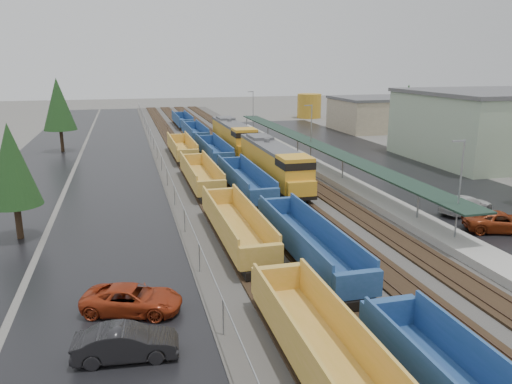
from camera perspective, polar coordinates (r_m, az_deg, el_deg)
ballast_strip at (r=72.50m, az=-3.68°, el=4.14°), size 20.00×160.00×0.08m
trackbed at (r=72.48m, az=-3.68°, el=4.23°), size 14.60×160.00×0.22m
west_parking_lot at (r=71.24m, az=-15.62°, el=3.41°), size 10.00×160.00×0.02m
west_road at (r=72.13m, az=-23.58°, el=2.85°), size 9.00×160.00×0.02m
east_commuter_lot at (r=69.54m, az=13.56°, el=3.28°), size 16.00×100.00×0.02m
station_platform at (r=65.49m, az=6.23°, el=3.56°), size 3.00×80.00×8.00m
chainlink_fence at (r=69.52m, az=-11.17°, el=4.75°), size 0.08×160.04×2.02m
distant_hills at (r=228.63m, az=0.10°, el=11.40°), size 301.00×140.00×25.20m
tree_west_near at (r=41.52m, az=-26.16°, el=2.79°), size 3.96×3.96×9.00m
tree_west_far at (r=80.75m, az=-21.67°, el=9.31°), size 4.84×4.84×11.00m
tree_east at (r=79.98m, az=16.90°, el=9.19°), size 4.40×4.40×10.00m
locomotive_lead at (r=55.10m, az=2.02°, el=3.33°), size 3.08×20.31×4.60m
locomotive_trail at (r=75.15m, az=-2.61°, el=6.39°), size 3.08×20.31×4.60m
well_string_yellow at (r=37.72m, az=-2.32°, el=-3.99°), size 2.85×86.25×2.52m
well_string_blue at (r=51.67m, az=-1.34°, el=1.19°), size 2.82×128.04×2.50m
storage_tank at (r=122.67m, az=6.09°, el=9.76°), size 5.72×5.72×5.72m
parked_car_west_b at (r=24.65m, az=-14.64°, el=-16.39°), size 2.08×4.90×1.57m
parked_car_west_c at (r=28.60m, az=-13.94°, el=-11.83°), size 4.07×5.90×1.50m
parked_car_east_b at (r=44.73m, az=26.23°, el=-3.10°), size 4.42×6.35×1.61m
parked_car_east_c at (r=48.74m, az=22.90°, el=-1.35°), size 3.61×5.93×1.61m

